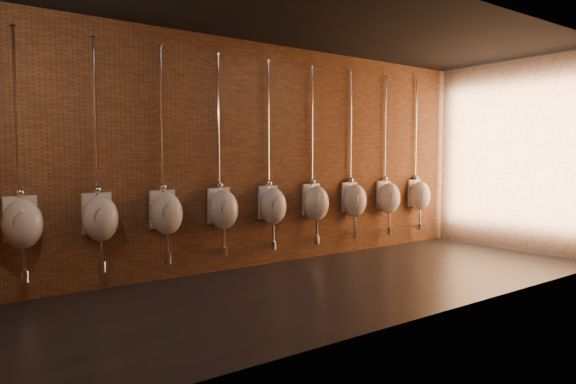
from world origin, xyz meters
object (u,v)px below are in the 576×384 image
object	(u,v)px
urinal_2	(166,213)
urinal_6	(355,200)
urinal_3	(223,209)
urinal_8	(419,195)
urinal_0	(22,223)
urinal_7	(389,197)
urinal_5	(316,202)
urinal_1	(100,217)
urinal_4	(273,205)

from	to	relation	value
urinal_2	urinal_6	xyz separation A→B (m)	(3.25, 0.00, 0.00)
urinal_2	urinal_3	bearing A→B (deg)	0.00
urinal_2	urinal_6	bearing A→B (deg)	0.00
urinal_6	urinal_8	size ratio (longest dim) A/B	1.00
urinal_0	urinal_7	xyz separation A→B (m)	(5.69, 0.00, 0.00)
urinal_2	urinal_5	bearing A→B (deg)	0.00
urinal_3	urinal_0	bearing A→B (deg)	180.00
urinal_0	urinal_6	distance (m)	4.87
urinal_1	urinal_6	world-z (taller)	same
urinal_0	urinal_4	world-z (taller)	same
urinal_5	urinal_6	world-z (taller)	same
urinal_3	urinal_4	size ratio (longest dim) A/B	1.00
urinal_6	urinal_1	bearing A→B (deg)	180.00
urinal_2	urinal_7	bearing A→B (deg)	0.00
urinal_2	urinal_3	xyz separation A→B (m)	(0.81, 0.00, 0.00)
urinal_3	urinal_7	world-z (taller)	same
urinal_5	urinal_6	distance (m)	0.81
urinal_5	urinal_7	distance (m)	1.62
urinal_7	urinal_3	bearing A→B (deg)	180.00
urinal_2	urinal_0	bearing A→B (deg)	180.00
urinal_1	urinal_8	world-z (taller)	same
urinal_5	urinal_7	bearing A→B (deg)	0.00
urinal_0	urinal_3	size ratio (longest dim) A/B	1.00
urinal_8	urinal_3	bearing A→B (deg)	180.00
urinal_4	urinal_5	size ratio (longest dim) A/B	1.00
urinal_4	urinal_1	bearing A→B (deg)	180.00
urinal_5	urinal_8	world-z (taller)	same
urinal_2	urinal_8	world-z (taller)	same
urinal_5	urinal_4	bearing A→B (deg)	180.00
urinal_4	urinal_2	bearing A→B (deg)	180.00
urinal_4	urinal_5	bearing A→B (deg)	0.00
urinal_2	urinal_4	size ratio (longest dim) A/B	1.00
urinal_6	urinal_7	xyz separation A→B (m)	(0.81, 0.00, 0.00)
urinal_1	urinal_4	distance (m)	2.44
urinal_0	urinal_2	bearing A→B (deg)	0.00
urinal_1	urinal_4	bearing A→B (deg)	0.00
urinal_0	urinal_8	distance (m)	6.50
urinal_2	urinal_8	distance (m)	4.87
urinal_6	urinal_8	distance (m)	1.62
urinal_7	urinal_8	bearing A→B (deg)	0.00
urinal_4	urinal_7	distance (m)	2.44
urinal_6	urinal_7	bearing A→B (deg)	0.00
urinal_3	urinal_2	bearing A→B (deg)	180.00
urinal_3	urinal_7	size ratio (longest dim) A/B	1.00
urinal_2	urinal_5	size ratio (longest dim) A/B	1.00
urinal_4	urinal_7	world-z (taller)	same
urinal_0	urinal_5	size ratio (longest dim) A/B	1.00
urinal_7	urinal_4	bearing A→B (deg)	180.00
urinal_1	urinal_2	world-z (taller)	same
urinal_6	urinal_5	bearing A→B (deg)	180.00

